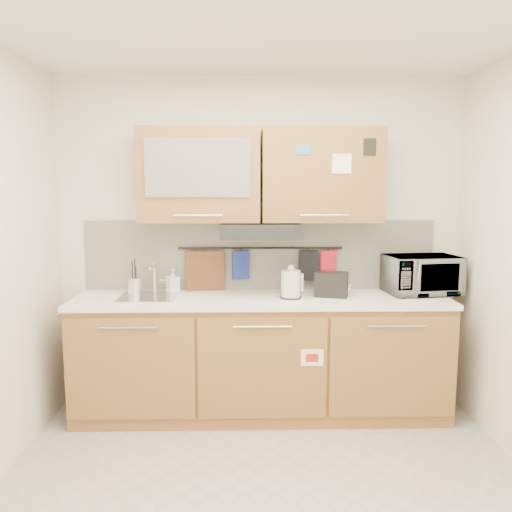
{
  "coord_description": "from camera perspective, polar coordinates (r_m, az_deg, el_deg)",
  "views": [
    {
      "loc": [
        -0.12,
        -2.5,
        1.74
      ],
      "look_at": [
        -0.04,
        1.05,
        1.25
      ],
      "focal_mm": 35.0,
      "sensor_mm": 36.0,
      "label": 1
    }
  ],
  "objects": [
    {
      "name": "floor",
      "position": [
        3.04,
        1.36,
        -27.0
      ],
      "size": [
        3.2,
        3.2,
        0.0
      ],
      "primitive_type": "plane",
      "color": "#9E9993",
      "rests_on": "ground"
    },
    {
      "name": "ceiling",
      "position": [
        2.64,
        1.57,
        26.83
      ],
      "size": [
        3.2,
        3.2,
        0.0
      ],
      "primitive_type": "plane",
      "rotation": [
        3.14,
        0.0,
        0.0
      ],
      "color": "white",
      "rests_on": "wall_back"
    },
    {
      "name": "wall_back",
      "position": [
        4.02,
        0.46,
        1.56
      ],
      "size": [
        3.2,
        0.0,
        3.2
      ],
      "primitive_type": "plane",
      "rotation": [
        1.57,
        0.0,
        0.0
      ],
      "color": "silver",
      "rests_on": "ground"
    },
    {
      "name": "base_cabinet",
      "position": [
        3.92,
        0.58,
        -12.04
      ],
      "size": [
        2.8,
        0.64,
        0.88
      ],
      "color": "#9C6837",
      "rests_on": "floor"
    },
    {
      "name": "countertop",
      "position": [
        3.78,
        0.59,
        -4.99
      ],
      "size": [
        2.82,
        0.62,
        0.04
      ],
      "primitive_type": "cube",
      "color": "white",
      "rests_on": "base_cabinet"
    },
    {
      "name": "backsplash",
      "position": [
        4.02,
        0.46,
        0.12
      ],
      "size": [
        2.8,
        0.02,
        0.56
      ],
      "primitive_type": "cube",
      "color": "silver",
      "rests_on": "countertop"
    },
    {
      "name": "upper_cabinets",
      "position": [
        3.82,
        0.47,
        9.2
      ],
      "size": [
        1.82,
        0.37,
        0.7
      ],
      "color": "#9C6837",
      "rests_on": "wall_back"
    },
    {
      "name": "range_hood",
      "position": [
        3.76,
        0.57,
        2.96
      ],
      "size": [
        0.6,
        0.46,
        0.1
      ],
      "primitive_type": "cube",
      "color": "black",
      "rests_on": "upper_cabinets"
    },
    {
      "name": "sink",
      "position": [
        3.86,
        -12.14,
        -4.53
      ],
      "size": [
        0.42,
        0.4,
        0.26
      ],
      "color": "silver",
      "rests_on": "countertop"
    },
    {
      "name": "utensil_rail",
      "position": [
        3.98,
        0.48,
        0.91
      ],
      "size": [
        1.3,
        0.02,
        0.02
      ],
      "primitive_type": "cylinder",
      "rotation": [
        0.0,
        1.57,
        0.0
      ],
      "color": "black",
      "rests_on": "backsplash"
    },
    {
      "name": "utensil_crock",
      "position": [
        3.92,
        -13.67,
        -3.37
      ],
      "size": [
        0.14,
        0.14,
        0.28
      ],
      "rotation": [
        0.0,
        0.0,
        -0.34
      ],
      "color": "silver",
      "rests_on": "countertop"
    },
    {
      "name": "kettle",
      "position": [
        3.73,
        4.01,
        -3.32
      ],
      "size": [
        0.19,
        0.19,
        0.25
      ],
      "rotation": [
        0.0,
        0.0,
        0.39
      ],
      "color": "silver",
      "rests_on": "countertop"
    },
    {
      "name": "toaster",
      "position": [
        3.82,
        8.6,
        -3.18
      ],
      "size": [
        0.28,
        0.21,
        0.19
      ],
      "rotation": [
        0.0,
        0.0,
        -0.27
      ],
      "color": "black",
      "rests_on": "countertop"
    },
    {
      "name": "microwave",
      "position": [
        4.08,
        18.39,
        -2.04
      ],
      "size": [
        0.58,
        0.44,
        0.3
      ],
      "primitive_type": "imported",
      "rotation": [
        0.0,
        0.0,
        0.14
      ],
      "color": "#999999",
      "rests_on": "countertop"
    },
    {
      "name": "soap_bottle",
      "position": [
        3.97,
        -9.51,
        -2.79
      ],
      "size": [
        0.12,
        0.12,
        0.19
      ],
      "primitive_type": "imported",
      "rotation": [
        0.0,
        0.0,
        0.57
      ],
      "color": "#999999",
      "rests_on": "countertop"
    },
    {
      "name": "cutting_board",
      "position": [
        4.01,
        -5.84,
        -2.14
      ],
      "size": [
        0.31,
        0.03,
        0.38
      ],
      "primitive_type": "cube",
      "rotation": [
        0.0,
        0.0,
        0.03
      ],
      "color": "brown",
      "rests_on": "utensil_rail"
    },
    {
      "name": "oven_mitt",
      "position": [
        3.98,
        -1.76,
        -1.03
      ],
      "size": [
        0.14,
        0.08,
        0.23
      ],
      "primitive_type": "cube",
      "rotation": [
        0.0,
        0.0,
        0.34
      ],
      "color": "navy",
      "rests_on": "utensil_rail"
    },
    {
      "name": "dark_pouch",
      "position": [
        4.01,
        6.01,
        -1.1
      ],
      "size": [
        0.15,
        0.05,
        0.24
      ],
      "primitive_type": "cube",
      "rotation": [
        0.0,
        0.0,
        -0.05
      ],
      "color": "black",
      "rests_on": "utensil_rail"
    },
    {
      "name": "pot_holder",
      "position": [
        4.03,
        8.27,
        -0.63
      ],
      "size": [
        0.14,
        0.08,
        0.18
      ],
      "primitive_type": "cube",
      "rotation": [
        0.0,
        0.0,
        0.41
      ],
      "color": "red",
      "rests_on": "utensil_rail"
    }
  ]
}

